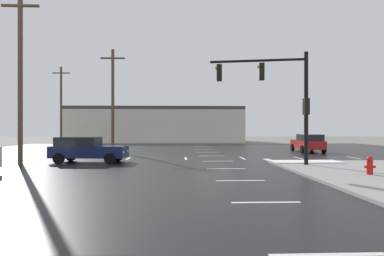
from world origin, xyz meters
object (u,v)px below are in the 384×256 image
at_px(utility_pole_far, 113,98).
at_px(sedan_red, 308,143).
at_px(utility_pole_distant, 61,104).
at_px(traffic_signal_mast, 279,90).
at_px(fire_hydrant, 370,165).
at_px(sedan_navy, 87,149).
at_px(utility_pole_mid, 20,75).

bearing_deg(utility_pole_far, sedan_red, -5.18).
distance_m(utility_pole_far, utility_pole_distant, 16.54).
distance_m(traffic_signal_mast, fire_hydrant, 6.29).
distance_m(fire_hydrant, utility_pole_distant, 38.74).
distance_m(sedan_red, utility_pole_far, 17.98).
bearing_deg(sedan_red, utility_pole_far, 88.39).
xyz_separation_m(fire_hydrant, utility_pole_far, (-14.29, 16.69, 4.34)).
distance_m(traffic_signal_mast, utility_pole_distant, 33.44).
height_order(fire_hydrant, sedan_navy, sedan_navy).
bearing_deg(sedan_navy, utility_pole_mid, -166.80).
height_order(utility_pole_mid, utility_pole_distant, utility_pole_mid).
height_order(fire_hydrant, utility_pole_mid, utility_pole_mid).
xyz_separation_m(fire_hydrant, sedan_red, (3.16, 15.11, 0.32)).
relative_size(traffic_signal_mast, fire_hydrant, 7.83).
xyz_separation_m(sedan_red, utility_pole_mid, (-20.88, -8.95, 4.49)).
bearing_deg(sedan_red, utility_pole_distant, 63.94).
xyz_separation_m(fire_hydrant, utility_pole_mid, (-17.72, 6.15, 4.80)).
bearing_deg(utility_pole_far, fire_hydrant, -49.43).
xyz_separation_m(sedan_navy, utility_pole_mid, (-3.75, -0.56, 4.49)).
bearing_deg(utility_pole_distant, sedan_navy, -67.77).
xyz_separation_m(utility_pole_far, utility_pole_distant, (-9.33, 13.65, 0.41)).
relative_size(sedan_navy, utility_pole_far, 0.50).
bearing_deg(utility_pole_mid, fire_hydrant, -19.15).
bearing_deg(sedan_navy, utility_pole_distant, 116.94).
height_order(sedan_navy, sedan_red, same).
bearing_deg(traffic_signal_mast, fire_hydrant, 133.86).
relative_size(sedan_navy, utility_pole_distant, 0.46).
relative_size(fire_hydrant, utility_pole_distant, 0.08).
height_order(traffic_signal_mast, utility_pole_mid, utility_pole_mid).
height_order(sedan_red, utility_pole_mid, utility_pole_mid).
relative_size(fire_hydrant, sedan_red, 0.17).
relative_size(fire_hydrant, sedan_navy, 0.17).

